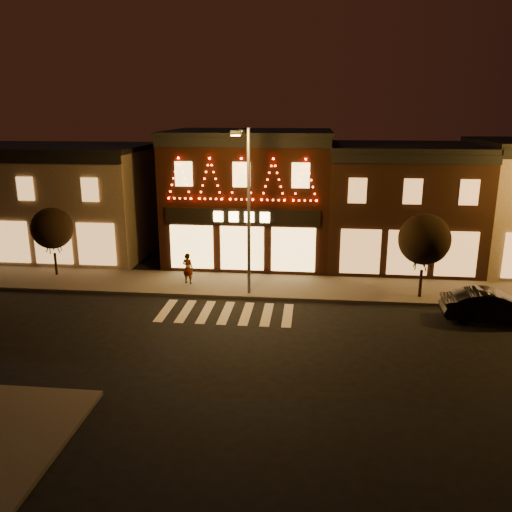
# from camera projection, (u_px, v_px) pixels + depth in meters

# --- Properties ---
(ground) EXTENTS (120.00, 120.00, 0.00)m
(ground) POSITION_uv_depth(u_px,v_px,m) (210.00, 349.00, 21.81)
(ground) COLOR black
(ground) RESTS_ON ground
(sidewalk_far) EXTENTS (44.00, 4.00, 0.15)m
(sidewalk_far) POSITION_uv_depth(u_px,v_px,m) (273.00, 286.00, 29.24)
(sidewalk_far) COLOR #47423D
(sidewalk_far) RESTS_ON ground
(building_left) EXTENTS (12.20, 8.28, 7.30)m
(building_left) POSITION_uv_depth(u_px,v_px,m) (59.00, 200.00, 35.58)
(building_left) COLOR #726151
(building_left) RESTS_ON ground
(building_pulp) EXTENTS (10.20, 8.34, 8.30)m
(building_pulp) POSITION_uv_depth(u_px,v_px,m) (250.00, 196.00, 34.08)
(building_pulp) COLOR black
(building_pulp) RESTS_ON ground
(building_right_a) EXTENTS (9.20, 8.28, 7.50)m
(building_right_a) POSITION_uv_depth(u_px,v_px,m) (400.00, 205.00, 33.21)
(building_right_a) COLOR #351D12
(building_right_a) RESTS_ON ground
(streetlamp_mid) EXTENTS (0.78, 1.95, 8.53)m
(streetlamp_mid) POSITION_uv_depth(u_px,v_px,m) (247.00, 200.00, 26.45)
(streetlamp_mid) COLOR #59595E
(streetlamp_mid) RESTS_ON sidewalk_far
(tree_left) EXTENTS (2.38, 2.38, 3.98)m
(tree_left) POSITION_uv_depth(u_px,v_px,m) (52.00, 228.00, 30.38)
(tree_left) COLOR black
(tree_left) RESTS_ON sidewalk_far
(tree_right) EXTENTS (2.61, 2.61, 4.37)m
(tree_right) POSITION_uv_depth(u_px,v_px,m) (424.00, 239.00, 26.64)
(tree_right) COLOR black
(tree_right) RESTS_ON sidewalk_far
(dark_sedan) EXTENTS (4.51, 1.69, 1.47)m
(dark_sedan) POSITION_uv_depth(u_px,v_px,m) (491.00, 306.00, 24.49)
(dark_sedan) COLOR black
(dark_sedan) RESTS_ON ground
(pedestrian) EXTENTS (0.73, 0.58, 1.74)m
(pedestrian) POSITION_uv_depth(u_px,v_px,m) (188.00, 268.00, 29.32)
(pedestrian) COLOR gray
(pedestrian) RESTS_ON sidewalk_far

